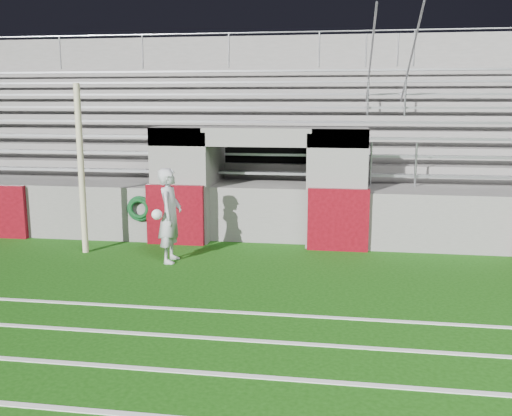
# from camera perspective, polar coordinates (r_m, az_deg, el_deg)

# --- Properties ---
(ground) EXTENTS (90.00, 90.00, 0.00)m
(ground) POSITION_cam_1_polar(r_m,az_deg,el_deg) (9.82, -2.78, -8.22)
(ground) COLOR #14450B
(ground) RESTS_ON ground
(field_post) EXTENTS (0.13, 0.13, 3.53)m
(field_post) POSITION_cam_1_polar(r_m,az_deg,el_deg) (12.41, -17.08, 3.67)
(field_post) COLOR #C4BA92
(field_post) RESTS_ON ground
(stadium_structure) EXTENTS (26.00, 8.48, 5.42)m
(stadium_structure) POSITION_cam_1_polar(r_m,az_deg,el_deg) (17.25, 2.46, 5.04)
(stadium_structure) COLOR #64625F
(stadium_structure) RESTS_ON ground
(goalkeeper_with_ball) EXTENTS (0.52, 0.72, 1.89)m
(goalkeeper_with_ball) POSITION_cam_1_polar(r_m,az_deg,el_deg) (11.41, -8.60, -0.74)
(goalkeeper_with_ball) COLOR #ABAFB4
(goalkeeper_with_ball) RESTS_ON ground
(hose_coil) EXTENTS (0.59, 0.15, 0.59)m
(hose_coil) POSITION_cam_1_polar(r_m,az_deg,el_deg) (13.06, -11.58, -0.07)
(hose_coil) COLOR #0C3C1A
(hose_coil) RESTS_ON ground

